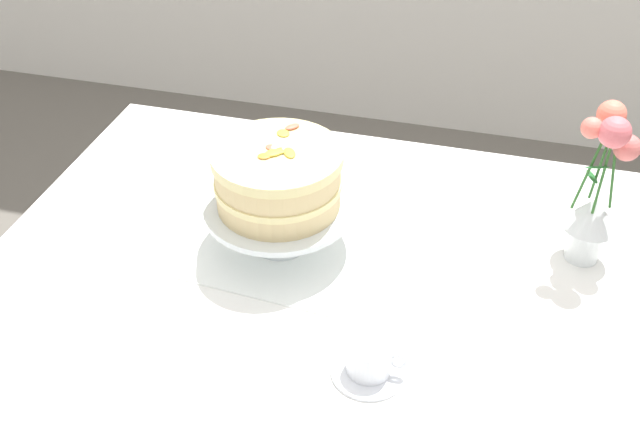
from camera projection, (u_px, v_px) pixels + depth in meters
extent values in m
cube|color=white|center=(348.00, 280.00, 1.41)|extent=(1.40, 1.00, 0.03)
cylinder|color=brown|center=(168.00, 247.00, 2.06)|extent=(0.06, 0.06, 0.71)
cylinder|color=brown|center=(620.00, 328.00, 1.82)|extent=(0.06, 0.06, 0.71)
cube|color=white|center=(281.00, 244.00, 1.47)|extent=(0.34, 0.34, 0.00)
cylinder|color=silver|center=(281.00, 241.00, 1.46)|extent=(0.11, 0.11, 0.01)
cylinder|color=silver|center=(280.00, 224.00, 1.44)|extent=(0.03, 0.03, 0.07)
cylinder|color=silver|center=(279.00, 206.00, 1.41)|extent=(0.29, 0.29, 0.01)
cylinder|color=beige|center=(279.00, 195.00, 1.39)|extent=(0.23, 0.23, 0.04)
cylinder|color=beige|center=(278.00, 183.00, 1.38)|extent=(0.24, 0.24, 0.01)
cylinder|color=beige|center=(278.00, 170.00, 1.36)|extent=(0.23, 0.23, 0.04)
cylinder|color=beige|center=(277.00, 156.00, 1.34)|extent=(0.24, 0.24, 0.02)
ellipsoid|color=yellow|center=(283.00, 133.00, 1.38)|extent=(0.03, 0.04, 0.00)
ellipsoid|color=#E56B51|center=(274.00, 148.00, 1.34)|extent=(0.04, 0.03, 0.00)
ellipsoid|color=yellow|center=(277.00, 151.00, 1.33)|extent=(0.03, 0.02, 0.01)
ellipsoid|color=yellow|center=(289.00, 153.00, 1.33)|extent=(0.04, 0.04, 0.00)
ellipsoid|color=pink|center=(276.00, 147.00, 1.34)|extent=(0.02, 0.03, 0.01)
ellipsoid|color=yellow|center=(274.00, 153.00, 1.33)|extent=(0.04, 0.04, 0.01)
ellipsoid|color=orange|center=(277.00, 148.00, 1.34)|extent=(0.03, 0.04, 0.01)
ellipsoid|color=#E56B51|center=(292.00, 127.00, 1.40)|extent=(0.03, 0.03, 0.01)
ellipsoid|color=orange|center=(264.00, 156.00, 1.32)|extent=(0.03, 0.03, 0.00)
cylinder|color=silver|center=(585.00, 242.00, 1.41)|extent=(0.06, 0.06, 0.08)
cone|color=silver|center=(593.00, 212.00, 1.37)|extent=(0.10, 0.10, 0.06)
cylinder|color=#2D6028|center=(613.00, 178.00, 1.33)|extent=(0.02, 0.01, 0.13)
sphere|color=#E26D6A|center=(627.00, 148.00, 1.29)|extent=(0.05, 0.05, 0.05)
cylinder|color=#2D6028|center=(602.00, 161.00, 1.33)|extent=(0.01, 0.03, 0.18)
sphere|color=#FC755F|center=(612.00, 115.00, 1.28)|extent=(0.05, 0.05, 0.05)
ellipsoid|color=#236B2D|center=(592.00, 177.00, 1.35)|extent=(0.03, 0.05, 0.01)
cylinder|color=#2D6028|center=(589.00, 169.00, 1.31)|extent=(0.03, 0.01, 0.17)
sphere|color=#F97567|center=(592.00, 128.00, 1.26)|extent=(0.04, 0.04, 0.04)
ellipsoid|color=#236B2D|center=(597.00, 167.00, 1.30)|extent=(0.05, 0.03, 0.01)
cylinder|color=#2D6028|center=(604.00, 172.00, 1.30)|extent=(0.01, 0.02, 0.17)
sphere|color=#E4676F|center=(615.00, 132.00, 1.25)|extent=(0.06, 0.06, 0.06)
cylinder|color=white|center=(368.00, 370.00, 1.21)|extent=(0.12, 0.12, 0.01)
cylinder|color=white|center=(369.00, 356.00, 1.18)|extent=(0.07, 0.07, 0.06)
torus|color=white|center=(398.00, 361.00, 1.17)|extent=(0.03, 0.01, 0.03)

